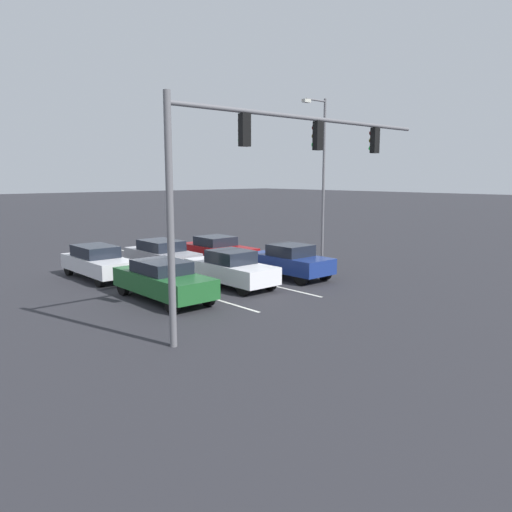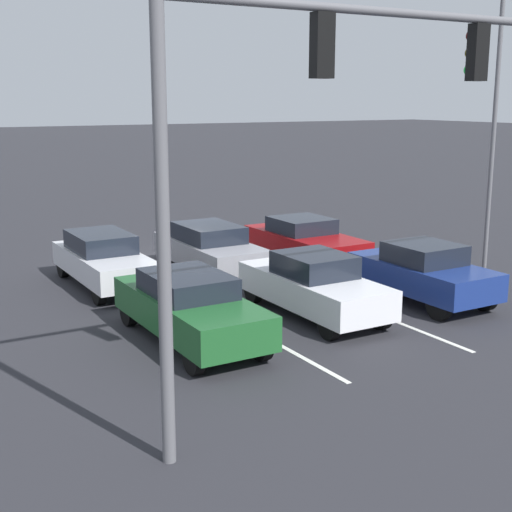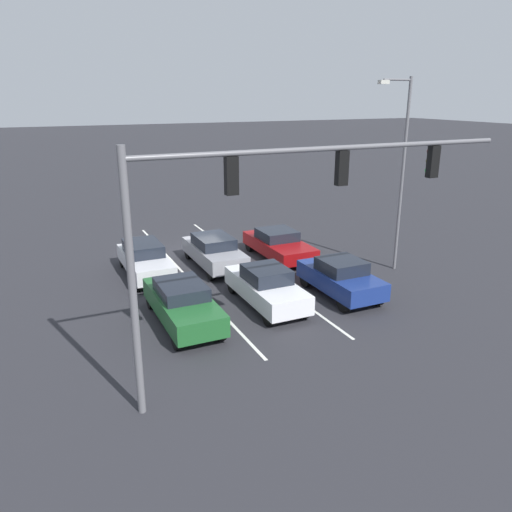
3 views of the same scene
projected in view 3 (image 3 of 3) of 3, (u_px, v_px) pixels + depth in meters
name	position (u px, v px, depth m)	size (l,w,h in m)	color
ground_plane	(200.00, 254.00, 26.08)	(240.00, 240.00, 0.00)	#28282D
lane_stripe_left_divider	(250.00, 264.00, 24.43)	(0.12, 17.34, 0.01)	silver
lane_stripe_center_divider	(185.00, 274.00, 23.11)	(0.12, 17.34, 0.01)	silver
car_navy_leftlane_front	(341.00, 277.00, 20.44)	(1.83, 4.09, 1.57)	navy
car_white_midlane_front	(266.00, 286.00, 19.54)	(1.73, 4.51, 1.57)	silver
car_darkgreen_rightlane_front	(182.00, 303.00, 17.97)	(1.79, 4.77, 1.53)	#1E5928
car_gray_midlane_second	(214.00, 251.00, 23.93)	(1.81, 4.54, 1.52)	gray
car_maroon_leftlane_second	(279.00, 244.00, 25.20)	(1.95, 4.70, 1.44)	maroon
car_silver_rightlane_second	(145.00, 259.00, 22.75)	(1.73, 4.56, 1.52)	silver
traffic_signal_gantry	(271.00, 202.00, 12.99)	(11.46, 0.37, 6.89)	slate
street_lamp_left_shoulder	(400.00, 165.00, 22.30)	(1.73, 0.24, 8.68)	slate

